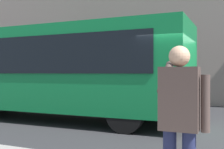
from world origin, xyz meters
name	(u,v)px	position (x,y,z in m)	size (l,w,h in m)	color
ground_plane	(194,132)	(0.00, 0.00, 0.00)	(60.00, 60.00, 0.00)	#2B2B2D
red_bus	(53,69)	(4.64, -0.21, 1.68)	(9.05, 2.54, 3.08)	#0F7238
pedestrian_photographer	(180,114)	(-0.50, 4.75, 1.14)	(0.53, 0.52, 1.70)	#1E2347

